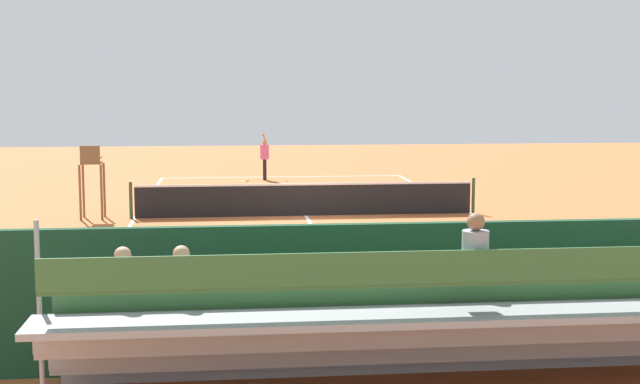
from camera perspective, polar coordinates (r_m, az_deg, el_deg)
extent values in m
plane|color=#BC6033|center=(26.10, -0.94, -1.54)|extent=(60.00, 60.00, 0.00)
cube|color=white|center=(36.98, -2.48, 0.99)|extent=(10.00, 0.10, 0.01)
cube|color=white|center=(15.39, 2.80, -7.62)|extent=(10.00, 0.10, 0.01)
cube|color=white|center=(27.01, 9.69, -1.35)|extent=(0.10, 22.00, 0.01)
cube|color=white|center=(26.13, -11.93, -1.68)|extent=(0.10, 22.00, 0.01)
cube|color=white|center=(32.08, -1.91, 0.07)|extent=(7.50, 0.10, 0.01)
cube|color=white|center=(20.17, 0.62, -4.09)|extent=(7.50, 0.10, 0.01)
cube|color=white|center=(26.10, -0.94, -1.54)|extent=(0.10, 12.10, 0.01)
cube|color=white|center=(36.98, -2.48, 0.99)|extent=(0.10, 0.30, 0.01)
cube|color=black|center=(26.04, -0.94, -0.55)|extent=(10.00, 0.02, 0.91)
cube|color=white|center=(25.98, -0.94, 0.51)|extent=(10.00, 0.04, 0.06)
cylinder|color=#2D5133|center=(26.97, 9.92, -0.22)|extent=(0.10, 0.10, 1.07)
cylinder|color=#2D5133|center=(26.07, -12.17, -0.53)|extent=(0.10, 0.10, 1.07)
cube|color=#194228|center=(12.28, 5.01, -6.63)|extent=(18.00, 0.16, 2.00)
cube|color=#9EA0A5|center=(12.16, 5.30, -10.57)|extent=(9.00, 0.10, 0.45)
cube|color=#9EA0A5|center=(11.77, 5.65, -10.22)|extent=(9.00, 0.80, 0.08)
cube|color=#9EA0A5|center=(12.19, 5.27, -10.53)|extent=(9.00, 0.04, 0.45)
cube|color=#386B38|center=(11.56, 5.77, -8.37)|extent=(8.60, 0.36, 0.04)
cube|color=#386B38|center=(11.34, 5.97, -7.64)|extent=(8.60, 0.03, 0.36)
cube|color=#9EA0A5|center=(10.90, 6.54, -9.19)|extent=(9.00, 0.80, 0.08)
cube|color=#9EA0A5|center=(11.30, 6.10, -9.56)|extent=(9.00, 0.04, 0.45)
cube|color=#386B38|center=(10.69, 6.69, -7.17)|extent=(8.60, 0.36, 0.04)
cube|color=#386B38|center=(10.48, 6.93, -6.35)|extent=(8.60, 0.03, 0.36)
cube|color=#9EA0A5|center=(10.03, 7.59, -7.97)|extent=(9.00, 0.80, 0.08)
cube|color=#9EA0A5|center=(10.43, 7.07, -8.42)|extent=(9.00, 0.04, 0.45)
cube|color=#386B38|center=(9.83, 7.76, -5.75)|extent=(8.60, 0.36, 0.04)
cube|color=#386B38|center=(9.62, 8.04, -4.83)|extent=(8.60, 0.03, 0.36)
cylinder|color=#9EA0A5|center=(10.78, -17.71, -7.92)|extent=(0.06, 0.06, 2.35)
cube|color=#2D2D33|center=(10.09, 9.82, -5.23)|extent=(0.32, 0.40, 0.12)
cylinder|color=#9399A3|center=(9.92, 10.04, -3.77)|extent=(0.30, 0.30, 0.45)
sphere|color=#8C6647|center=(9.86, 10.08, -1.91)|extent=(0.20, 0.20, 0.20)
cube|color=#2D2D33|center=(11.59, -13.83, -8.31)|extent=(0.32, 0.40, 0.12)
cylinder|color=blue|center=(11.40, -13.95, -7.09)|extent=(0.30, 0.30, 0.45)
sphere|color=tan|center=(11.33, -14.00, -5.49)|extent=(0.20, 0.20, 0.20)
cube|color=#2D2D33|center=(10.66, -12.52, -7.12)|extent=(0.32, 0.40, 0.12)
cylinder|color=purple|center=(10.48, -12.63, -5.76)|extent=(0.30, 0.30, 0.45)
sphere|color=tan|center=(10.41, -12.68, -4.02)|extent=(0.20, 0.20, 0.20)
cube|color=#2D2D33|center=(11.01, 9.96, -6.60)|extent=(0.32, 0.40, 0.12)
cylinder|color=red|center=(10.83, 10.17, -5.28)|extent=(0.30, 0.30, 0.45)
sphere|color=tan|center=(10.77, 10.21, -3.59)|extent=(0.20, 0.20, 0.20)
cube|color=#2D2D33|center=(12.55, 18.06, -7.27)|extent=(0.32, 0.40, 0.12)
cylinder|color=pink|center=(12.38, 18.33, -6.12)|extent=(0.30, 0.30, 0.45)
sphere|color=tan|center=(12.31, 18.39, -4.65)|extent=(0.20, 0.20, 0.20)
cube|color=#2D2D33|center=(10.61, -8.89, -7.11)|extent=(0.32, 0.40, 0.12)
cylinder|color=pink|center=(10.42, -8.95, -5.75)|extent=(0.30, 0.30, 0.45)
sphere|color=tan|center=(10.36, -8.99, -3.99)|extent=(0.20, 0.20, 0.20)
cylinder|color=brown|center=(26.52, -13.82, 0.13)|extent=(0.07, 0.07, 1.60)
cylinder|color=brown|center=(26.61, -15.10, 0.11)|extent=(0.07, 0.07, 1.60)
cylinder|color=brown|center=(25.93, -13.99, -0.03)|extent=(0.07, 0.07, 1.60)
cylinder|color=brown|center=(26.02, -15.30, -0.04)|extent=(0.07, 0.07, 1.60)
cube|color=brown|center=(26.18, -14.61, 1.85)|extent=(0.56, 0.56, 0.06)
cube|color=brown|center=(25.92, -14.71, 2.39)|extent=(0.56, 0.06, 0.48)
cube|color=brown|center=(26.13, -14.06, 2.19)|extent=(0.04, 0.48, 0.04)
cube|color=brown|center=(26.21, -15.18, 2.16)|extent=(0.04, 0.48, 0.04)
cube|color=#234C2D|center=(13.72, 13.23, -7.70)|extent=(1.80, 0.40, 0.05)
cylinder|color=#234C2D|center=(14.04, 16.12, -8.40)|extent=(0.06, 0.06, 0.45)
cylinder|color=#234C2D|center=(13.55, 10.17, -8.79)|extent=(0.06, 0.06, 0.45)
cube|color=#234C2D|center=(13.48, 13.52, -6.65)|extent=(1.80, 0.04, 0.36)
cube|color=black|center=(13.06, 4.52, -9.51)|extent=(0.90, 0.36, 0.36)
cylinder|color=black|center=(35.93, -3.62, 1.48)|extent=(0.14, 0.14, 0.85)
cylinder|color=black|center=(35.71, -3.60, 1.45)|extent=(0.14, 0.14, 0.85)
cylinder|color=pink|center=(35.76, -3.62, 2.62)|extent=(0.36, 0.36, 0.60)
sphere|color=tan|center=(35.73, -3.62, 3.28)|extent=(0.22, 0.22, 0.22)
cylinder|color=tan|center=(35.51, -3.60, 3.40)|extent=(0.25, 0.09, 0.55)
cylinder|color=tan|center=(35.98, -3.64, 2.70)|extent=(0.09, 0.09, 0.50)
cylinder|color=black|center=(35.38, -4.78, 0.72)|extent=(0.18, 0.25, 0.03)
torus|color=#D8CC4C|center=(35.15, -5.02, 0.68)|extent=(0.42, 0.42, 0.02)
cylinder|color=white|center=(35.15, -5.02, 0.68)|extent=(0.25, 0.25, 0.00)
sphere|color=#CCDB33|center=(35.12, -2.19, 0.72)|extent=(0.07, 0.07, 0.07)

